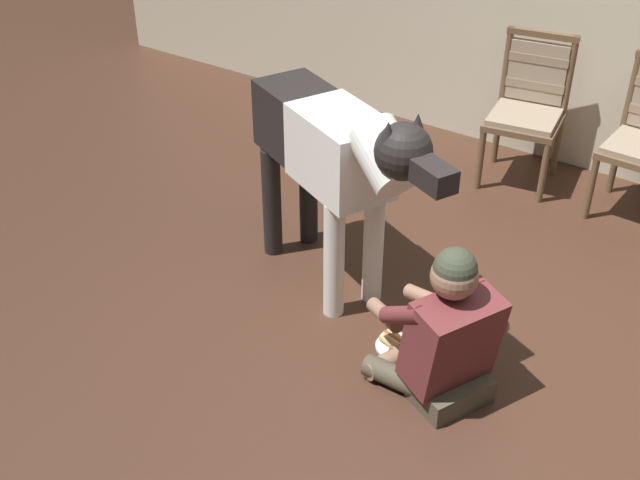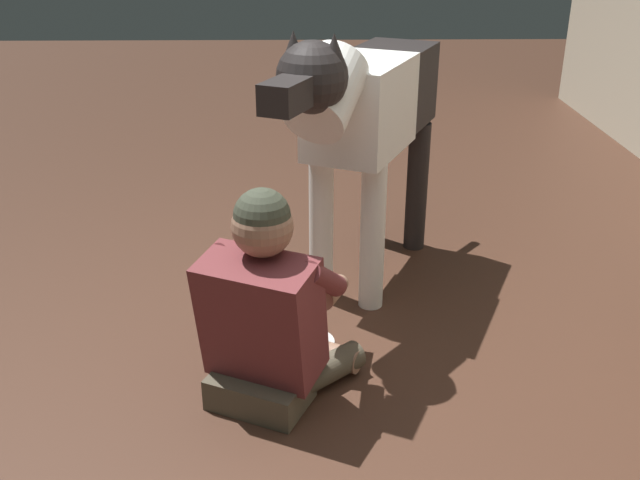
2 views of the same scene
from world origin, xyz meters
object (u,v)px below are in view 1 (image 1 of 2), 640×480
object	(u,v)px
hot_dog_on_plate	(396,343)
large_dog	(335,155)
dining_chair_left_of_pair	(529,102)
person_sitting_on_floor	(444,335)

from	to	relation	value
hot_dog_on_plate	large_dog	bearing A→B (deg)	155.46
dining_chair_left_of_pair	hot_dog_on_plate	xyz separation A→B (m)	(0.20, -2.04, -0.52)
dining_chair_left_of_pair	large_dog	distance (m)	1.84
dining_chair_left_of_pair	hot_dog_on_plate	distance (m)	2.11
dining_chair_left_of_pair	person_sitting_on_floor	world-z (taller)	dining_chair_left_of_pair
person_sitting_on_floor	hot_dog_on_plate	distance (m)	0.46
person_sitting_on_floor	large_dog	bearing A→B (deg)	155.46
dining_chair_left_of_pair	large_dog	bearing A→B (deg)	-101.04
large_dog	person_sitting_on_floor	bearing A→B (deg)	-24.54
dining_chair_left_of_pair	hot_dog_on_plate	bearing A→B (deg)	-84.28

